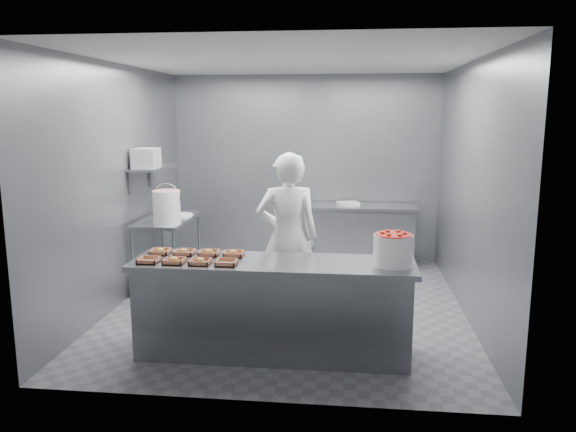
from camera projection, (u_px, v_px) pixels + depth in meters
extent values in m
plane|color=#4C4C51|center=(289.00, 305.00, 6.62)|extent=(4.50, 4.50, 0.00)
plane|color=white|center=(289.00, 60.00, 6.11)|extent=(4.50, 4.50, 0.00)
cube|color=slate|center=(305.00, 168.00, 8.56)|extent=(4.00, 0.04, 2.80)
cube|color=slate|center=(120.00, 185.00, 6.58)|extent=(0.04, 4.50, 2.80)
cube|color=slate|center=(470.00, 190.00, 6.15)|extent=(0.04, 4.50, 2.80)
cube|color=slate|center=(273.00, 264.00, 5.14)|extent=(2.60, 0.70, 0.05)
cube|color=slate|center=(273.00, 310.00, 5.22)|extent=(2.50, 0.64, 0.85)
cube|color=slate|center=(167.00, 220.00, 7.23)|extent=(0.60, 1.20, 0.04)
cube|color=slate|center=(169.00, 271.00, 7.35)|extent=(0.56, 1.15, 0.03)
cylinder|color=slate|center=(133.00, 263.00, 6.79)|extent=(0.04, 0.04, 0.88)
cylinder|color=slate|center=(174.00, 265.00, 6.73)|extent=(0.04, 0.04, 0.88)
cylinder|color=slate|center=(163.00, 242.00, 7.88)|extent=(0.04, 0.04, 0.88)
cylinder|color=slate|center=(199.00, 243.00, 7.83)|extent=(0.04, 0.04, 0.88)
cube|color=slate|center=(364.00, 207.00, 8.22)|extent=(1.50, 0.60, 0.05)
cube|color=slate|center=(363.00, 237.00, 8.30)|extent=(1.44, 0.55, 0.85)
cube|color=slate|center=(152.00, 168.00, 7.12)|extent=(0.35, 0.90, 0.03)
cube|color=tan|center=(149.00, 260.00, 5.10)|extent=(0.18, 0.18, 0.04)
cube|color=white|center=(154.00, 261.00, 5.11)|extent=(0.10, 0.06, 0.00)
cube|color=tan|center=(174.00, 261.00, 5.07)|extent=(0.18, 0.18, 0.04)
cube|color=white|center=(180.00, 262.00, 5.09)|extent=(0.10, 0.06, 0.00)
ellipsoid|color=#C97E32|center=(173.00, 260.00, 5.07)|extent=(0.10, 0.10, 0.05)
cube|color=tan|center=(200.00, 262.00, 5.05)|extent=(0.18, 0.18, 0.04)
cube|color=white|center=(206.00, 262.00, 5.06)|extent=(0.10, 0.06, 0.00)
ellipsoid|color=#C97E32|center=(199.00, 260.00, 5.05)|extent=(0.10, 0.10, 0.05)
cube|color=tan|center=(226.00, 262.00, 5.02)|extent=(0.18, 0.18, 0.04)
cube|color=white|center=(232.00, 263.00, 5.03)|extent=(0.10, 0.06, 0.00)
cube|color=tan|center=(160.00, 251.00, 5.41)|extent=(0.18, 0.18, 0.04)
cube|color=white|center=(166.00, 252.00, 5.42)|extent=(0.10, 0.06, 0.00)
ellipsoid|color=#C97E32|center=(159.00, 250.00, 5.41)|extent=(0.10, 0.10, 0.05)
cube|color=tan|center=(185.00, 252.00, 5.39)|extent=(0.18, 0.18, 0.04)
cube|color=white|center=(190.00, 253.00, 5.40)|extent=(0.10, 0.06, 0.00)
ellipsoid|color=#C97E32|center=(184.00, 251.00, 5.38)|extent=(0.10, 0.10, 0.05)
cube|color=tan|center=(209.00, 253.00, 5.36)|extent=(0.18, 0.18, 0.04)
cube|color=white|center=(214.00, 254.00, 5.37)|extent=(0.10, 0.06, 0.00)
ellipsoid|color=#C97E32|center=(208.00, 252.00, 5.36)|extent=(0.10, 0.10, 0.05)
cube|color=tan|center=(234.00, 254.00, 5.33)|extent=(0.18, 0.18, 0.04)
cube|color=white|center=(239.00, 254.00, 5.34)|extent=(0.10, 0.06, 0.00)
ellipsoid|color=#C97E32|center=(233.00, 252.00, 5.33)|extent=(0.10, 0.10, 0.05)
imported|color=white|center=(288.00, 237.00, 6.04)|extent=(0.74, 0.57, 1.83)
cylinder|color=white|center=(393.00, 250.00, 4.97)|extent=(0.35, 0.35, 0.28)
cylinder|color=red|center=(394.00, 236.00, 4.94)|extent=(0.33, 0.33, 0.04)
cylinder|color=white|center=(167.00, 208.00, 6.77)|extent=(0.33, 0.33, 0.42)
cylinder|color=pink|center=(166.00, 191.00, 6.74)|extent=(0.31, 0.31, 0.02)
torus|color=slate|center=(166.00, 197.00, 6.75)|extent=(0.35, 0.01, 0.35)
cylinder|color=white|center=(181.00, 215.00, 7.37)|extent=(0.38, 0.38, 0.02)
cube|color=#CCB28C|center=(180.00, 216.00, 7.30)|extent=(0.16, 0.14, 0.02)
cube|color=gray|center=(146.00, 158.00, 6.91)|extent=(0.29, 0.33, 0.24)
cube|color=silver|center=(348.00, 203.00, 8.24)|extent=(0.35, 0.29, 0.05)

